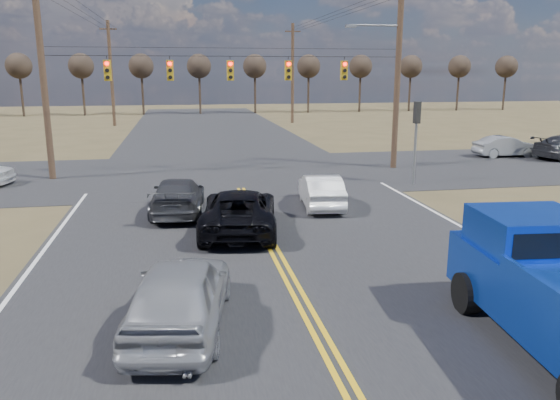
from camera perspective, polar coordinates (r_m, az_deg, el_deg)
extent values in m
plane|color=brown|center=(11.96, 3.50, -12.78)|extent=(160.00, 160.00, 0.00)
cube|color=#28282B|center=(21.25, -2.93, -1.04)|extent=(14.00, 120.00, 0.02)
cube|color=#28282B|center=(29.02, -5.00, 2.81)|extent=(120.00, 12.00, 0.02)
cylinder|color=#473323|center=(29.12, -23.52, 11.72)|extent=(0.32, 0.32, 10.00)
cylinder|color=#473323|center=(30.71, 12.19, 12.53)|extent=(0.32, 0.32, 10.00)
cylinder|color=black|center=(28.55, -5.25, 14.74)|extent=(18.00, 0.02, 0.02)
cylinder|color=black|center=(28.56, -5.27, 15.54)|extent=(18.00, 0.02, 0.02)
cube|color=#B28C14|center=(28.62, -17.58, 12.78)|extent=(0.34, 0.24, 1.00)
cylinder|color=#FF0C05|center=(28.48, -17.66, 13.44)|extent=(0.20, 0.06, 0.20)
cylinder|color=black|center=(28.48, -17.61, 12.78)|extent=(0.20, 0.06, 0.20)
cylinder|color=black|center=(28.48, -17.56, 12.12)|extent=(0.20, 0.06, 0.20)
cube|color=black|center=(28.45, -17.68, 13.67)|extent=(0.24, 0.14, 0.03)
cube|color=#B28C14|center=(28.42, -11.41, 13.13)|extent=(0.34, 0.24, 1.00)
cylinder|color=#FF0C05|center=(28.28, -11.45, 13.80)|extent=(0.20, 0.06, 0.20)
cylinder|color=black|center=(28.28, -11.42, 13.13)|extent=(0.20, 0.06, 0.20)
cylinder|color=black|center=(28.28, -11.39, 12.46)|extent=(0.20, 0.06, 0.20)
cube|color=black|center=(28.25, -11.46, 14.02)|extent=(0.24, 0.14, 0.03)
cube|color=#B28C14|center=(28.54, -5.22, 13.33)|extent=(0.34, 0.24, 1.00)
cylinder|color=#FF0C05|center=(28.40, -5.21, 14.00)|extent=(0.20, 0.06, 0.20)
cylinder|color=black|center=(28.40, -5.19, 13.33)|extent=(0.20, 0.06, 0.20)
cylinder|color=black|center=(28.40, -5.18, 12.67)|extent=(0.20, 0.06, 0.20)
cube|color=black|center=(28.37, -5.21, 14.22)|extent=(0.24, 0.14, 0.03)
cube|color=#B28C14|center=(28.97, 0.86, 13.38)|extent=(0.34, 0.24, 1.00)
cylinder|color=#FF0C05|center=(28.84, 0.92, 14.04)|extent=(0.20, 0.06, 0.20)
cylinder|color=black|center=(28.83, 0.92, 13.38)|extent=(0.20, 0.06, 0.20)
cylinder|color=black|center=(28.83, 0.92, 12.73)|extent=(0.20, 0.06, 0.20)
cube|color=black|center=(28.81, 0.94, 14.26)|extent=(0.24, 0.14, 0.03)
cube|color=#B28C14|center=(29.70, 6.71, 13.29)|extent=(0.34, 0.24, 1.00)
cylinder|color=#FF0C05|center=(29.57, 6.81, 13.93)|extent=(0.20, 0.06, 0.20)
cylinder|color=black|center=(29.57, 6.79, 13.29)|extent=(0.20, 0.06, 0.20)
cylinder|color=black|center=(29.57, 6.77, 12.65)|extent=(0.20, 0.06, 0.20)
cube|color=black|center=(29.54, 6.83, 14.14)|extent=(0.24, 0.14, 0.03)
cylinder|color=slate|center=(26.51, 13.91, 4.98)|extent=(0.12, 0.12, 3.20)
cube|color=black|center=(26.32, 14.13, 8.86)|extent=(0.24, 0.34, 1.00)
cylinder|color=slate|center=(30.29, 9.87, 17.55)|extent=(2.80, 0.10, 0.10)
cube|color=slate|center=(29.88, 7.41, 17.59)|extent=(0.55, 0.22, 0.14)
cylinder|color=#473323|center=(56.78, -17.22, 12.46)|extent=(0.32, 0.32, 10.00)
cube|color=#473323|center=(56.91, -17.52, 16.68)|extent=(1.60, 0.12, 0.12)
cylinder|color=#473323|center=(57.60, 1.32, 13.03)|extent=(0.32, 0.32, 10.00)
cube|color=#473323|center=(57.74, 1.34, 17.20)|extent=(1.60, 0.12, 0.12)
cylinder|color=#33261C|center=(72.82, -25.39, 10.06)|extent=(0.28, 0.28, 5.50)
sphere|color=#2D231C|center=(72.78, -25.64, 12.53)|extent=(3.00, 3.00, 3.00)
cylinder|color=#33261C|center=(71.37, -19.87, 10.51)|extent=(0.28, 0.28, 5.50)
sphere|color=#2D231C|center=(71.33, -20.07, 13.03)|extent=(3.00, 3.00, 3.00)
cylinder|color=#33261C|center=(70.60, -14.16, 10.86)|extent=(0.28, 0.28, 5.50)
sphere|color=#2D231C|center=(70.56, -14.31, 13.41)|extent=(3.00, 3.00, 3.00)
cylinder|color=#33261C|center=(70.51, -8.38, 11.11)|extent=(0.28, 0.28, 5.50)
sphere|color=#2D231C|center=(70.47, -8.47, 13.67)|extent=(3.00, 3.00, 3.00)
cylinder|color=#33261C|center=(71.12, -2.62, 11.26)|extent=(0.28, 0.28, 5.50)
sphere|color=#2D231C|center=(71.08, -2.65, 13.79)|extent=(3.00, 3.00, 3.00)
cylinder|color=#33261C|center=(72.40, 2.98, 11.29)|extent=(0.28, 0.28, 5.50)
sphere|color=#2D231C|center=(72.36, 3.01, 13.78)|extent=(3.00, 3.00, 3.00)
cylinder|color=#33261C|center=(74.32, 8.34, 11.22)|extent=(0.28, 0.28, 5.50)
sphere|color=#2D231C|center=(74.28, 8.43, 13.65)|extent=(3.00, 3.00, 3.00)
cylinder|color=#33261C|center=(76.83, 13.39, 11.07)|extent=(0.28, 0.28, 5.50)
sphere|color=#2D231C|center=(76.79, 13.52, 13.41)|extent=(3.00, 3.00, 3.00)
cylinder|color=#33261C|center=(79.88, 18.08, 10.85)|extent=(0.28, 0.28, 5.50)
sphere|color=#2D231C|center=(79.84, 18.25, 13.11)|extent=(3.00, 3.00, 3.00)
cylinder|color=#33261C|center=(83.41, 22.39, 10.59)|extent=(0.28, 0.28, 5.50)
sphere|color=#2D231C|center=(83.37, 22.59, 12.75)|extent=(3.00, 3.00, 3.00)
cylinder|color=black|center=(12.97, 18.95, -9.16)|extent=(0.44, 0.94, 0.92)
cylinder|color=black|center=(13.99, 27.18, -8.29)|extent=(0.44, 0.94, 0.92)
cube|color=#1038AD|center=(12.65, 24.70, -3.01)|extent=(2.27, 2.12, 0.82)
cube|color=black|center=(11.88, 26.96, -4.25)|extent=(1.83, 0.22, 0.51)
imported|color=#9D9FA5|center=(11.60, -10.37, -9.60)|extent=(2.58, 4.83, 1.56)
imported|color=black|center=(18.25, -4.29, -1.12)|extent=(3.12, 5.48, 1.44)
imported|color=silver|center=(21.61, 4.30, 0.98)|extent=(1.81, 4.12, 1.32)
imported|color=#393A3E|center=(20.93, -10.64, 0.41)|extent=(2.26, 4.75, 1.34)
imported|color=#94979B|center=(37.25, 22.53, 5.18)|extent=(1.41, 3.97, 1.30)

